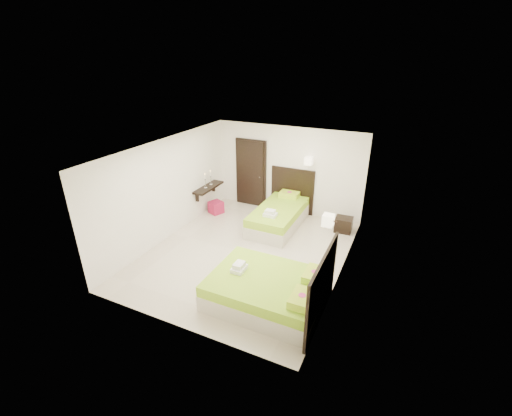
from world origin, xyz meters
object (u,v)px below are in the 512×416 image
at_px(ottoman, 216,207).
at_px(bed_single, 280,214).
at_px(bed_double, 271,290).
at_px(nightstand, 343,224).

bearing_deg(ottoman, bed_single, 1.75).
bearing_deg(bed_single, bed_double, -71.41).
height_order(nightstand, ottoman, nightstand).
xyz_separation_m(bed_single, ottoman, (-2.06, -0.06, -0.15)).
height_order(bed_double, ottoman, bed_double).
height_order(bed_double, nightstand, bed_double).
relative_size(bed_single, ottoman, 6.08).
distance_m(bed_double, ottoman, 4.43).
height_order(bed_single, nightstand, bed_single).
bearing_deg(ottoman, bed_double, -44.99).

